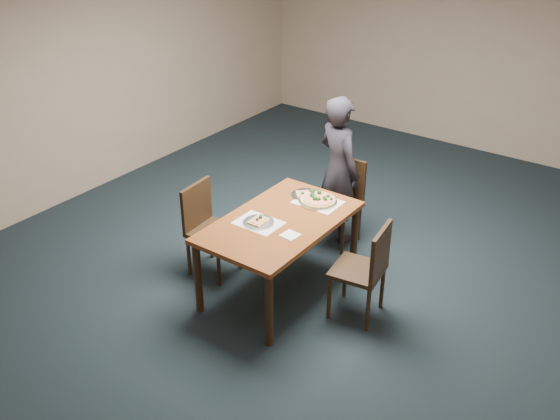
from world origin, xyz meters
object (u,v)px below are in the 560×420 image
Objects in this scene: dining_table at (280,229)px; chair_left at (207,223)px; chair_right at (367,266)px; slice_plate_far at (305,194)px; diner at (339,169)px; slice_plate_near at (259,222)px; chair_far at (341,196)px; pizza_pan at (318,200)px.

chair_left reaches higher than dining_table.
slice_plate_far is (-0.91, 0.42, 0.25)m from chair_right.
chair_right is 0.58× the size of diner.
chair_far is at bearing 85.63° from slice_plate_near.
chair_left and chair_right have the same top height.
slice_plate_near is 0.69m from slice_plate_far.
dining_table is 0.96× the size of diner.
dining_table is 4.12× the size of pizza_pan.
diner reaches higher than slice_plate_far.
chair_far is 1.30m from slice_plate_near.
chair_right is (0.83, 0.11, -0.14)m from dining_table.
pizza_pan is at bearing 79.66° from dining_table.
chair_far is at bearing -35.32° from chair_left.
slice_plate_near is (0.65, -0.02, 0.25)m from chair_left.
chair_left is 0.99m from slice_plate_far.
chair_right is 1.43m from diner.
slice_plate_near is (-0.02, -1.33, -0.02)m from diner.
slice_plate_far is at bearing 98.73° from dining_table.
pizza_pan is 0.68m from slice_plate_near.
pizza_pan is 0.18m from slice_plate_far.
chair_far is 0.69m from pizza_pan.
chair_left is 3.25× the size of slice_plate_far.
chair_far is 1.46m from chair_left.
chair_right is 1.02m from slice_plate_near.
pizza_pan is at bearing 71.92° from slice_plate_near.
chair_far is at bearing 84.39° from slice_plate_far.
dining_table is at bearing -90.46° from chair_far.
chair_left is at bearing -144.19° from pizza_pan.
dining_table is 5.36× the size of slice_plate_near.
diner is 4.31× the size of pizza_pan.
slice_plate_near is at bearing -82.46° from chair_right.
chair_right is at bearing -85.69° from chair_left.
chair_right is at bearing 15.78° from slice_plate_near.
dining_table is at bearing -90.48° from chair_right.
diner is 1.33m from slice_plate_near.
chair_right is at bearing 7.76° from dining_table.
pizza_pan reaches higher than slice_plate_far.
chair_left is 1.00× the size of chair_right.
slice_plate_near is (-0.12, -0.16, 0.11)m from dining_table.
chair_far is 1.32m from chair_right.
chair_right is 1.04m from slice_plate_far.
dining_table is at bearing 117.40° from diner.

